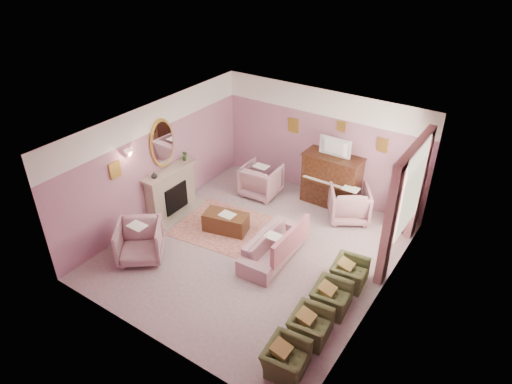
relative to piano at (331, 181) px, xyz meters
The scene contains 48 objects.
floor 2.80m from the piano, 100.57° to the right, with size 5.50×6.00×0.01m, color gray.
ceiling 3.47m from the piano, 100.57° to the right, with size 5.50×6.00×0.01m, color white.
wall_back 0.96m from the piano, 147.38° to the left, with size 5.50×0.02×2.80m, color slate.
wall_front 5.75m from the piano, 95.03° to the right, with size 5.50×0.02×2.80m, color slate.
wall_left 4.28m from the piano, 140.49° to the right, with size 0.02×6.00×2.80m, color slate.
wall_right 3.58m from the piano, 49.98° to the right, with size 0.02×6.00×2.80m, color slate.
picture_rail_band 1.92m from the piano, 148.20° to the left, with size 5.50×0.01×0.65m, color white.
stripe_panel 2.66m from the piano, 31.69° to the right, with size 0.01×3.00×2.15m, color #B3BCA8.
fireplace_surround 3.96m from the piano, 141.25° to the right, with size 0.30×1.40×1.10m, color tan.
fireplace_inset 3.89m from the piano, 140.33° to the right, with size 0.18×0.72×0.68m, color black.
fire_ember 3.88m from the piano, 139.95° to the right, with size 0.06×0.54×0.10m, color orange.
mantel_shelf 3.97m from the piano, 140.98° to the right, with size 0.40×1.55×0.07m, color tan.
hearth 3.86m from the piano, 139.37° to the right, with size 0.55×1.50×0.02m, color tan.
mirror_frame 4.21m from the piano, 142.22° to the right, with size 0.04×0.72×1.20m, color #E3BF47.
mirror_glass 4.19m from the piano, 142.01° to the right, with size 0.01×0.60×1.06m, color white.
sconce_shade 4.90m from the piano, 131.47° to the right, with size 0.20×0.20×0.16m, color #F3B499.
piano is the anchor object (origin of this frame).
piano_keyshelf 0.36m from the piano, 90.00° to the right, with size 1.30×0.12×0.06m, color #391D0F.
piano_keys 0.37m from the piano, 90.00° to the right, with size 1.20×0.08×0.02m, color beige.
piano_top 0.66m from the piano, ahead, with size 1.45×0.65×0.04m, color #391D0F.
television 0.95m from the piano, 90.00° to the right, with size 0.80×0.12×0.48m, color black.
print_back_left 1.71m from the piano, 167.85° to the left, with size 0.30×0.03×0.38m, color #E3BF47.
print_back_right 1.57m from the piano, 14.93° to the left, with size 0.26×0.03×0.34m, color #E3BF47.
print_back_mid 1.38m from the piano, 90.00° to the left, with size 0.22×0.03×0.26m, color #E3BF47.
print_left_wall 5.15m from the piano, 129.60° to the right, with size 0.03×0.28×0.36m, color #E3BF47.
window_blind 2.69m from the piano, 27.19° to the right, with size 0.03×1.40×1.80m, color beige.
curtain_left 3.02m from the piano, 44.04° to the right, with size 0.16×0.34×2.60m, color #B0616D.
curtain_right 2.23m from the piano, ahead, with size 0.16×0.34×2.60m, color #B0616D.
pelmet 3.07m from the piano, 28.06° to the right, with size 0.16×2.20×0.16m, color #B0616D.
mantel_plant 3.67m from the piano, 147.67° to the right, with size 0.16×0.16×0.28m, color #2D5021.
mantel_vase 4.30m from the piano, 135.67° to the right, with size 0.16×0.16×0.16m, color white.
area_rug 2.78m from the piano, 120.72° to the right, with size 2.50×1.80×0.01m, color #B46E60.
coffee_table 2.87m from the piano, 121.08° to the right, with size 1.00×0.50×0.45m, color #4D2D16.
table_paper 2.82m from the piano, 120.20° to the right, with size 0.35×0.28×0.01m, color silver.
sofa 2.65m from the piano, 90.74° to the right, with size 0.63×1.89×0.76m, color #AC7F85.
sofa_throw 2.66m from the piano, 82.09° to the right, with size 0.10×1.43×0.52m, color #B0616D.
floral_armchair_left 1.80m from the piano, 159.65° to the right, with size 0.90×0.90×0.93m, color #AC7F85.
floral_armchair_right 0.81m from the piano, 30.55° to the right, with size 0.90×0.90×0.93m, color #AC7F85.
floral_armchair_front 4.84m from the piano, 119.11° to the right, with size 0.90×0.90×0.93m, color #AC7F85.
olive_chair_a 5.20m from the piano, 71.76° to the right, with size 0.52×0.74×0.64m, color #464E2A.
olive_chair_b 4.43m from the piano, 68.44° to the right, with size 0.52×0.74×0.64m, color #464E2A.
olive_chair_c 3.69m from the piano, 63.73° to the right, with size 0.52×0.74×0.64m, color #464E2A.
olive_chair_d 2.98m from the piano, 56.69° to the right, with size 0.52×0.74×0.64m, color #464E2A.
side_table 1.79m from the piano, ahead, with size 0.52×0.52×0.70m, color white.
side_plant_big 1.78m from the piano, ahead, with size 0.30×0.30×0.34m, color #2D5021.
side_plant_small 1.90m from the piano, ahead, with size 0.16×0.16×0.28m, color #2D5021.
palm_pot 1.91m from the piano, ahead, with size 0.34×0.34×0.34m, color brown.
palm_plant 1.90m from the piano, ahead, with size 0.76×0.76×1.44m, color #2D5021.
Camera 1 is at (4.43, -6.55, 6.24)m, focal length 32.00 mm.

